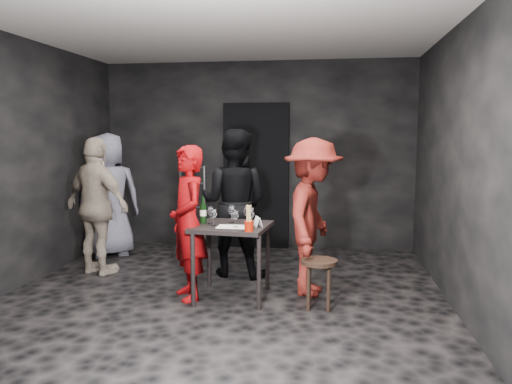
# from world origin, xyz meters

# --- Properties ---
(floor) EXTENTS (4.50, 5.00, 0.02)m
(floor) POSITION_xyz_m (0.00, 0.00, 0.00)
(floor) COLOR black
(floor) RESTS_ON ground
(ceiling) EXTENTS (4.50, 5.00, 0.02)m
(ceiling) POSITION_xyz_m (0.00, 0.00, 2.70)
(ceiling) COLOR silver
(ceiling) RESTS_ON ground
(wall_back) EXTENTS (4.50, 0.04, 2.70)m
(wall_back) POSITION_xyz_m (0.00, 2.50, 1.35)
(wall_back) COLOR black
(wall_back) RESTS_ON ground
(wall_front) EXTENTS (4.50, 0.04, 2.70)m
(wall_front) POSITION_xyz_m (0.00, -2.50, 1.35)
(wall_front) COLOR black
(wall_front) RESTS_ON ground
(wall_left) EXTENTS (0.04, 5.00, 2.70)m
(wall_left) POSITION_xyz_m (-2.25, 0.00, 1.35)
(wall_left) COLOR black
(wall_left) RESTS_ON ground
(wall_right) EXTENTS (0.04, 5.00, 2.70)m
(wall_right) POSITION_xyz_m (2.25, 0.00, 1.35)
(wall_right) COLOR black
(wall_right) RESTS_ON ground
(doorway) EXTENTS (0.95, 0.10, 2.10)m
(doorway) POSITION_xyz_m (0.00, 2.44, 1.05)
(doorway) COLOR black
(doorway) RESTS_ON ground
(wallbox_upper) EXTENTS (0.12, 0.06, 0.12)m
(wallbox_upper) POSITION_xyz_m (0.85, 2.45, 1.45)
(wallbox_upper) COLOR #B7B7B2
(wallbox_upper) RESTS_ON wall_back
(wallbox_lower) EXTENTS (0.10, 0.06, 0.14)m
(wallbox_lower) POSITION_xyz_m (1.05, 2.45, 1.40)
(wallbox_lower) COLOR #B7B7B2
(wallbox_lower) RESTS_ON wall_back
(hand_truck) EXTENTS (0.40, 0.34, 1.20)m
(hand_truck) POSITION_xyz_m (-0.92, 2.25, 0.22)
(hand_truck) COLOR #B2B2B7
(hand_truck) RESTS_ON floor
(tasting_table) EXTENTS (0.72, 0.72, 0.75)m
(tasting_table) POSITION_xyz_m (0.10, 0.14, 0.65)
(tasting_table) COLOR black
(tasting_table) RESTS_ON floor
(stool) EXTENTS (0.35, 0.35, 0.47)m
(stool) POSITION_xyz_m (0.98, -0.05, 0.37)
(stool) COLOR black
(stool) RESTS_ON floor
(server_red) EXTENTS (0.63, 0.70, 1.59)m
(server_red) POSITION_xyz_m (-0.33, 0.06, 0.80)
(server_red) COLOR #960508
(server_red) RESTS_ON floor
(woman_black) EXTENTS (1.02, 0.66, 1.96)m
(woman_black) POSITION_xyz_m (-0.04, 0.97, 0.98)
(woman_black) COLOR black
(woman_black) RESTS_ON floor
(man_maroon) EXTENTS (0.68, 1.19, 1.75)m
(man_maroon) POSITION_xyz_m (0.90, 0.38, 0.87)
(man_maroon) COLOR maroon
(man_maroon) RESTS_ON floor
(bystander_cream) EXTENTS (1.14, 0.85, 1.76)m
(bystander_cream) POSITION_xyz_m (-1.64, 0.75, 0.88)
(bystander_cream) COLOR #BAA691
(bystander_cream) RESTS_ON floor
(bystander_grey) EXTENTS (1.04, 0.92, 1.87)m
(bystander_grey) POSITION_xyz_m (-1.88, 1.61, 0.94)
(bystander_grey) COLOR gray
(bystander_grey) RESTS_ON floor
(tasting_mat) EXTENTS (0.31, 0.21, 0.00)m
(tasting_mat) POSITION_xyz_m (0.13, 0.02, 0.75)
(tasting_mat) COLOR white
(tasting_mat) RESTS_ON tasting_table
(wine_glass_a) EXTENTS (0.09, 0.09, 0.18)m
(wine_glass_a) POSITION_xyz_m (-0.07, 0.05, 0.84)
(wine_glass_a) COLOR white
(wine_glass_a) RESTS_ON tasting_table
(wine_glass_b) EXTENTS (0.08, 0.08, 0.19)m
(wine_glass_b) POSITION_xyz_m (-0.13, 0.17, 0.85)
(wine_glass_b) COLOR white
(wine_glass_b) RESTS_ON tasting_table
(wine_glass_c) EXTENTS (0.10, 0.10, 0.20)m
(wine_glass_c) POSITION_xyz_m (0.07, 0.26, 0.85)
(wine_glass_c) COLOR white
(wine_glass_c) RESTS_ON tasting_table
(wine_glass_d) EXTENTS (0.08, 0.08, 0.18)m
(wine_glass_d) POSITION_xyz_m (0.16, 0.01, 0.84)
(wine_glass_d) COLOR white
(wine_glass_d) RESTS_ON tasting_table
(wine_glass_e) EXTENTS (0.09, 0.09, 0.22)m
(wine_glass_e) POSITION_xyz_m (0.31, -0.02, 0.86)
(wine_glass_e) COLOR white
(wine_glass_e) RESTS_ON tasting_table
(wine_glass_f) EXTENTS (0.09, 0.09, 0.21)m
(wine_glass_f) POSITION_xyz_m (0.26, 0.13, 0.85)
(wine_glass_f) COLOR white
(wine_glass_f) RESTS_ON tasting_table
(wine_bottle) EXTENTS (0.07, 0.07, 0.27)m
(wine_bottle) POSITION_xyz_m (-0.21, 0.19, 0.86)
(wine_bottle) COLOR black
(wine_bottle) RESTS_ON tasting_table
(breadstick_cup) EXTENTS (0.09, 0.09, 0.27)m
(breadstick_cup) POSITION_xyz_m (0.32, -0.17, 0.87)
(breadstick_cup) COLOR #991705
(breadstick_cup) RESTS_ON tasting_table
(reserved_card) EXTENTS (0.13, 0.15, 0.10)m
(reserved_card) POSITION_xyz_m (0.36, 0.08, 0.80)
(reserved_card) COLOR white
(reserved_card) RESTS_ON tasting_table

